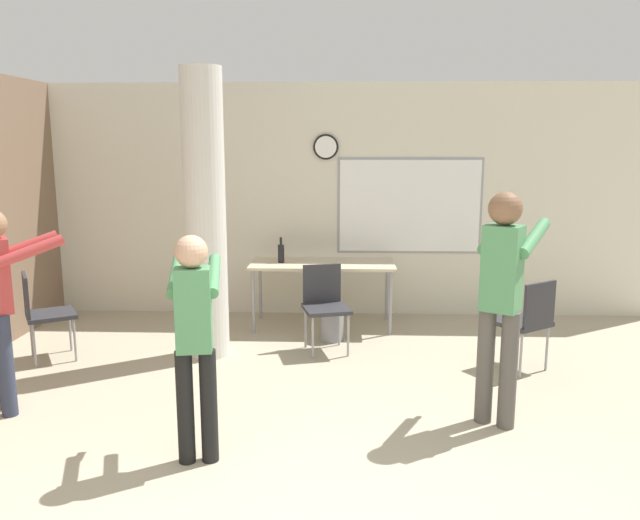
{
  "coord_description": "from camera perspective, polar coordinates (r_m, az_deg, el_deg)",
  "views": [
    {
      "loc": [
        0.1,
        -2.55,
        2.09
      ],
      "look_at": [
        -0.11,
        2.87,
        1.08
      ],
      "focal_mm": 35.0,
      "sensor_mm": 36.0,
      "label": 1
    }
  ],
  "objects": [
    {
      "name": "wall_back",
      "position": [
        7.64,
        1.56,
        5.41
      ],
      "size": [
        8.0,
        0.15,
        2.8
      ],
      "color": "beige",
      "rests_on": "ground_plane"
    },
    {
      "name": "support_pillar",
      "position": [
        6.15,
        -10.45,
        3.98
      ],
      "size": [
        0.4,
        0.4,
        2.8
      ],
      "color": "silver",
      "rests_on": "ground_plane"
    },
    {
      "name": "folding_table",
      "position": [
        7.11,
        0.23,
        -0.65
      ],
      "size": [
        1.64,
        0.71,
        0.75
      ],
      "color": "beige",
      "rests_on": "ground_plane"
    },
    {
      "name": "bottle_on_table",
      "position": [
        7.11,
        -3.58,
        0.66
      ],
      "size": [
        0.07,
        0.07,
        0.29
      ],
      "color": "black",
      "rests_on": "folding_table"
    },
    {
      "name": "waste_bin",
      "position": [
        6.74,
        1.12,
        -6.05
      ],
      "size": [
        0.25,
        0.25,
        0.32
      ],
      "color": "gray",
      "rests_on": "ground_plane"
    },
    {
      "name": "chair_mid_room",
      "position": [
        6.06,
        18.36,
        -5.05
      ],
      "size": [
        0.61,
        0.61,
        0.87
      ],
      "color": "#2D2D33",
      "rests_on": "ground_plane"
    },
    {
      "name": "chair_table_front",
      "position": [
        6.35,
        0.44,
        -3.81
      ],
      "size": [
        0.54,
        0.54,
        0.87
      ],
      "color": "#2D2D33",
      "rests_on": "ground_plane"
    },
    {
      "name": "chair_by_left_wall",
      "position": [
        6.61,
        -24.04,
        -4.16
      ],
      "size": [
        0.6,
        0.6,
        0.87
      ],
      "color": "#2D2D33",
      "rests_on": "ground_plane"
    },
    {
      "name": "person_watching_back",
      "position": [
        5.38,
        -27.08,
        -2.88
      ],
      "size": [
        0.64,
        0.57,
        1.61
      ],
      "color": "#2D3347",
      "rests_on": "ground_plane"
    },
    {
      "name": "person_playing_front",
      "position": [
        4.14,
        -11.41,
        -6.35
      ],
      "size": [
        0.4,
        0.59,
        1.53
      ],
      "color": "black",
      "rests_on": "ground_plane"
    },
    {
      "name": "person_playing_side",
      "position": [
        4.75,
        16.31,
        -2.68
      ],
      "size": [
        0.62,
        0.72,
        1.76
      ],
      "color": "#514C47",
      "rests_on": "ground_plane"
    }
  ]
}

